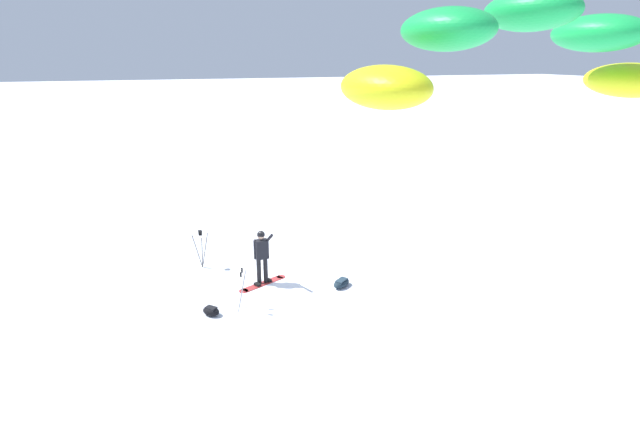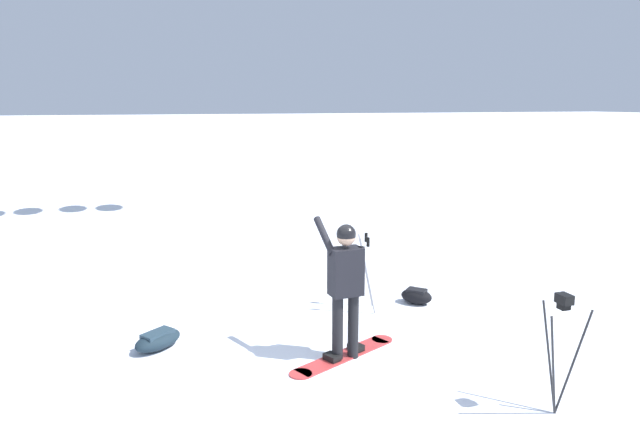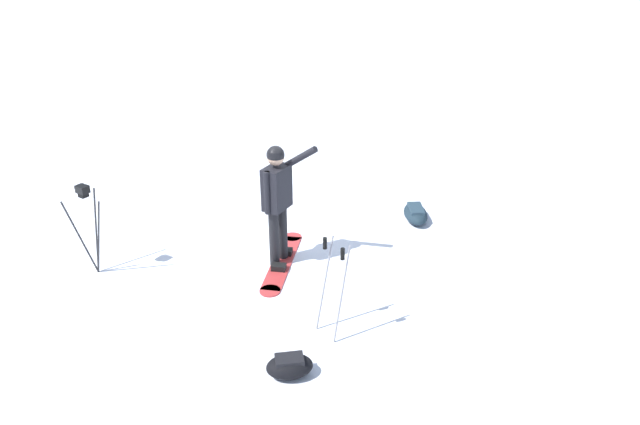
# 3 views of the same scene
# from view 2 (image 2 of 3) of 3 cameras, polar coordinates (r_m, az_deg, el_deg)

# --- Properties ---
(ground_plane) EXTENTS (300.00, 300.00, 0.00)m
(ground_plane) POSITION_cam_2_polar(r_m,az_deg,el_deg) (7.26, -1.54, -15.58)
(ground_plane) COLOR white
(snowboarder) EXTENTS (0.51, 0.67, 1.79)m
(snowboarder) POSITION_cam_2_polar(r_m,az_deg,el_deg) (7.20, 2.57, -6.46)
(snowboarder) COLOR black
(snowboarder) RESTS_ON ground_plane
(snowboard) EXTENTS (1.65, 0.89, 0.10)m
(snowboard) POSITION_cam_2_polar(r_m,az_deg,el_deg) (7.63, 2.41, -13.99)
(snowboard) COLOR #B23333
(snowboard) RESTS_ON ground_plane
(gear_bag_large) EXTENTS (0.59, 0.60, 0.25)m
(gear_bag_large) POSITION_cam_2_polar(r_m,az_deg,el_deg) (9.56, 9.60, -8.19)
(gear_bag_large) COLOR black
(gear_bag_large) RESTS_ON ground_plane
(camera_tripod) EXTENTS (0.55, 0.44, 1.33)m
(camera_tripod) POSITION_cam_2_polar(r_m,az_deg,el_deg) (6.49, 22.96, -10.61)
(camera_tripod) COLOR #262628
(camera_tripod) RESTS_ON ground_plane
(gear_bag_small) EXTENTS (0.78, 0.71, 0.24)m
(gear_bag_small) POSITION_cam_2_polar(r_m,az_deg,el_deg) (8.09, -15.87, -12.11)
(gear_bag_small) COLOR #192833
(gear_bag_small) RESTS_ON ground_plane
(ski_poles) EXTENTS (0.35, 0.38, 1.21)m
(ski_poles) POSITION_cam_2_polar(r_m,az_deg,el_deg) (8.96, 4.68, -4.88)
(ski_poles) COLOR gray
(ski_poles) RESTS_ON ground_plane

